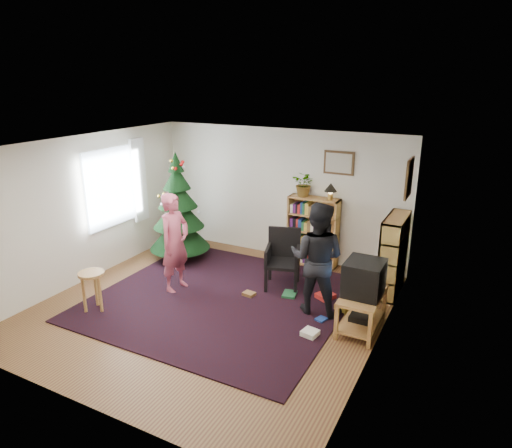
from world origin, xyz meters
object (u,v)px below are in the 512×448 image
at_px(stool, 92,281).
at_px(table_lamp, 331,188).
at_px(bookshelf_right, 393,254).
at_px(picture_right, 409,178).
at_px(person_standing, 175,243).
at_px(person_by_chair, 317,259).
at_px(picture_back, 339,163).
at_px(christmas_tree, 179,216).
at_px(crt_tv, 364,278).
at_px(armchair, 285,256).
at_px(potted_plant, 304,184).
at_px(bookshelf_back, 313,231).
at_px(tv_stand, 362,308).

xyz_separation_m(stool, table_lamp, (2.58, 3.24, 1.01)).
bearing_deg(bookshelf_right, picture_right, -122.38).
bearing_deg(person_standing, person_by_chair, -76.77).
height_order(picture_back, christmas_tree, picture_back).
distance_m(picture_back, crt_tv, 2.57).
xyz_separation_m(picture_back, armchair, (-0.46, -1.24, -1.41)).
height_order(picture_right, crt_tv, picture_right).
height_order(picture_back, bookshelf_right, picture_back).
xyz_separation_m(crt_tv, person_by_chair, (-0.75, 0.20, 0.07)).
bearing_deg(person_standing, stool, 155.16).
relative_size(bookshelf_right, crt_tv, 2.36).
distance_m(armchair, person_by_chair, 1.03).
distance_m(person_by_chair, potted_plant, 2.04).
height_order(picture_back, table_lamp, picture_back).
bearing_deg(picture_back, armchair, -110.32).
bearing_deg(stool, bookshelf_back, 54.85).
distance_m(bookshelf_back, person_standing, 2.63).
bearing_deg(bookshelf_back, tv_stand, -52.60).
relative_size(bookshelf_right, person_by_chair, 0.76).
bearing_deg(tv_stand, armchair, 152.36).
distance_m(crt_tv, person_by_chair, 0.78).
xyz_separation_m(armchair, table_lamp, (0.37, 1.10, 0.97)).
distance_m(bookshelf_back, bookshelf_right, 1.65).
relative_size(bookshelf_right, tv_stand, 1.41).
relative_size(picture_back, table_lamp, 1.81).
relative_size(bookshelf_right, person_standing, 0.79).
bearing_deg(bookshelf_right, stool, 125.38).
xyz_separation_m(tv_stand, stool, (-3.74, -1.34, 0.17)).
distance_m(bookshelf_back, crt_tv, 2.39).
xyz_separation_m(stool, person_by_chair, (2.98, 1.54, 0.37)).
relative_size(crt_tv, person_by_chair, 0.32).
bearing_deg(bookshelf_back, person_standing, -128.19).
distance_m(bookshelf_back, armchair, 1.11).
relative_size(picture_right, christmas_tree, 0.29).
bearing_deg(tv_stand, picture_right, 78.99).
bearing_deg(picture_right, stool, -146.38).
distance_m(picture_back, person_by_chair, 2.16).
xyz_separation_m(picture_right, bookshelf_right, (-0.14, 0.09, -1.29)).
bearing_deg(bookshelf_right, armchair, 109.89).
height_order(bookshelf_right, person_by_chair, person_by_chair).
bearing_deg(potted_plant, picture_back, 13.04).
bearing_deg(picture_back, picture_right, -28.69).
xyz_separation_m(christmas_tree, tv_stand, (3.84, -0.97, -0.55)).
bearing_deg(potted_plant, tv_stand, -48.98).
relative_size(picture_back, bookshelf_right, 0.42).
height_order(christmas_tree, stool, christmas_tree).
height_order(picture_right, bookshelf_back, picture_right).
bearing_deg(table_lamp, potted_plant, 180.00).
height_order(picture_right, person_standing, picture_right).
bearing_deg(christmas_tree, tv_stand, -14.22).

